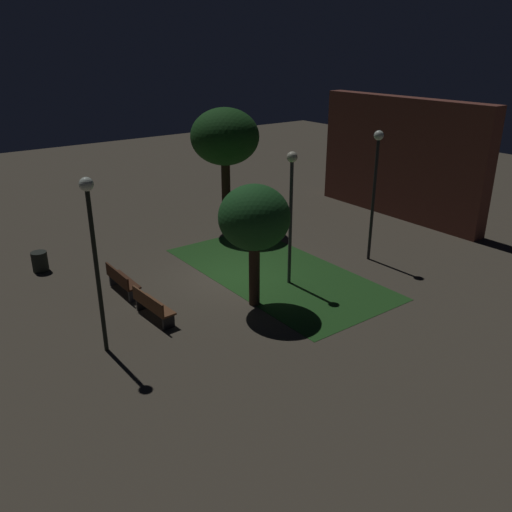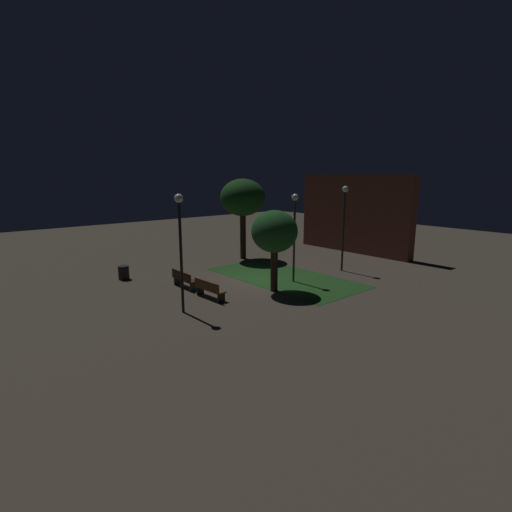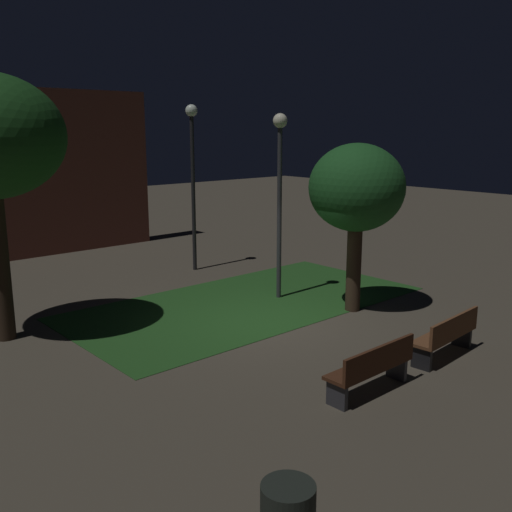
# 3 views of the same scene
# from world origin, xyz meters

# --- Properties ---
(ground_plane) EXTENTS (60.00, 60.00, 0.00)m
(ground_plane) POSITION_xyz_m (0.00, 0.00, 0.00)
(ground_plane) COLOR #4C4438
(grass_lawn) EXTENTS (8.99, 4.49, 0.01)m
(grass_lawn) POSITION_xyz_m (0.67, 1.50, 0.01)
(grass_lawn) COLOR #23511E
(grass_lawn) RESTS_ON ground
(bench_lawn_edge) EXTENTS (1.80, 0.48, 0.88)m
(bench_lawn_edge) POSITION_xyz_m (-1.15, -3.81, 0.48)
(bench_lawn_edge) COLOR #422314
(bench_lawn_edge) RESTS_ON ground
(bench_path_side) EXTENTS (1.83, 0.59, 0.88)m
(bench_path_side) POSITION_xyz_m (1.16, -3.81, 0.48)
(bench_path_side) COLOR brown
(bench_path_side) RESTS_ON ground
(tree_right_canopy) EXTENTS (3.01, 3.01, 5.41)m
(tree_right_canopy) POSITION_xyz_m (-4.77, 2.92, 4.11)
(tree_right_canopy) COLOR #2D2116
(tree_right_canopy) RESTS_ON ground
(tree_near_wall) EXTENTS (2.24, 2.24, 4.00)m
(tree_near_wall) POSITION_xyz_m (2.20, -0.67, 2.93)
(tree_near_wall) COLOR #38281C
(tree_near_wall) RESTS_ON ground
(lamp_post_plaza_east) EXTENTS (0.36, 0.36, 5.02)m
(lamp_post_plaza_east) POSITION_xyz_m (1.79, 5.27, 3.37)
(lamp_post_plaza_east) COLOR black
(lamp_post_plaza_east) RESTS_ON ground
(lamp_post_plaza_west) EXTENTS (0.36, 0.36, 4.69)m
(lamp_post_plaza_west) POSITION_xyz_m (1.62, 1.30, 3.17)
(lamp_post_plaza_west) COLOR #333338
(lamp_post_plaza_west) RESTS_ON ground
(lamp_post_path_center) EXTENTS (0.36, 0.36, 4.92)m
(lamp_post_path_center) POSITION_xyz_m (1.98, -5.65, 3.30)
(lamp_post_path_center) COLOR black
(lamp_post_path_center) RESTS_ON ground
(trash_bin) EXTENTS (0.58, 0.58, 0.75)m
(trash_bin) POSITION_xyz_m (-4.77, -5.48, 0.38)
(trash_bin) COLOR black
(trash_bin) RESTS_ON ground
(building_wall_backdrop) EXTENTS (9.25, 0.80, 5.65)m
(building_wall_backdrop) POSITION_xyz_m (-1.38, 10.72, 2.83)
(building_wall_backdrop) COLOR brown
(building_wall_backdrop) RESTS_ON ground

